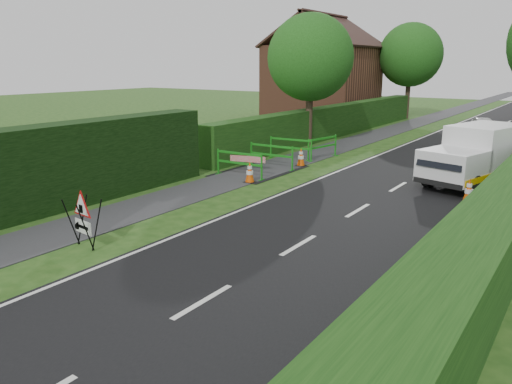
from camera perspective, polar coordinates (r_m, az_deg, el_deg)
The scene contains 20 objects.
ground at distance 10.41m, azimuth -20.54°, elevation -10.27°, with size 120.00×120.00×0.00m, color #1D4313.
road_surface at distance 40.83m, azimuth 26.75°, elevation 7.05°, with size 6.00×90.00×0.02m, color black.
footpath at distance 41.92m, azimuth 19.27°, elevation 7.94°, with size 2.00×90.00×0.02m, color #2D2D30.
hedge_west_far at distance 30.46m, azimuth 8.95°, elevation 6.38°, with size 1.00×24.00×1.80m, color #14380F.
house_west at distance 39.58m, azimuth 7.58°, elevation 12.47°, with size 7.50×7.40×7.88m.
tree_nw at distance 26.42m, azimuth 6.25°, elevation 15.01°, with size 4.40×4.40×6.70m.
tree_fw at distance 41.21m, azimuth 17.24°, elevation 14.73°, with size 4.80×4.80×7.24m.
triangle_sign at distance 12.19m, azimuth -19.33°, elevation -2.46°, with size 0.89×0.89×1.17m.
works_van at distance 19.21m, azimuth 23.83°, elevation 3.99°, with size 2.89×4.87×2.09m.
traffic_cone_0 at distance 16.72m, azimuth 23.16°, elevation 0.14°, with size 0.38×0.38×0.79m.
traffic_cone_1 at distance 19.92m, azimuth 26.27°, elevation 1.96°, with size 0.38×0.38×0.79m.
traffic_cone_2 at distance 22.15m, azimuth 26.42°, elevation 3.07°, with size 0.38×0.38×0.79m.
traffic_cone_3 at distance 18.01m, azimuth -0.72°, elevation 2.29°, with size 0.38×0.38×0.79m.
traffic_cone_4 at distance 21.07m, azimuth 5.16°, elevation 4.02°, with size 0.38×0.38×0.79m.
ped_barrier_0 at distance 18.84m, azimuth -1.92°, elevation 3.56°, with size 2.07×0.39×1.00m.
ped_barrier_1 at distance 20.56m, azimuth 1.76°, elevation 4.48°, with size 2.06×0.36×1.00m.
ped_barrier_2 at distance 22.38m, azimuth 3.99°, elevation 5.27°, with size 2.08×0.51×1.00m.
ped_barrier_3 at distance 22.83m, azimuth 7.60°, elevation 5.36°, with size 0.71×2.09×1.00m.
redwhite_plank at distance 20.29m, azimuth -0.95°, elevation 2.54°, with size 1.50×0.04×0.25m, color red.
hatchback_car at distance 33.24m, azimuth 24.53°, elevation 6.87°, with size 1.29×3.20×1.09m, color silver.
Camera 1 is at (7.95, -5.25, 4.19)m, focal length 35.00 mm.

